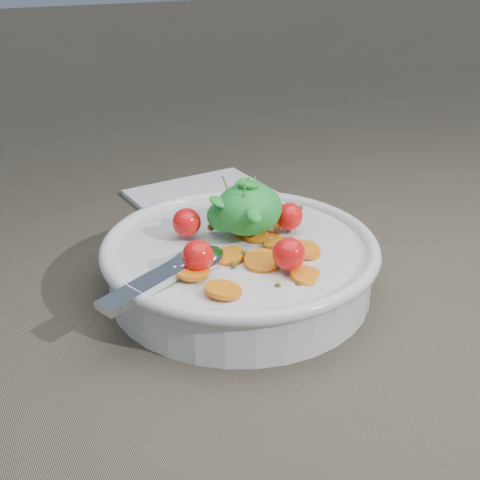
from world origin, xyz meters
name	(u,v)px	position (x,y,z in m)	size (l,w,h in m)	color
ground	(235,285)	(0.00, 0.00, 0.00)	(6.00, 6.00, 0.00)	#685D4A
bowl	(240,261)	(0.00, -0.01, 0.03)	(0.27, 0.25, 0.11)	silver
napkin	(206,198)	(0.07, 0.21, 0.00)	(0.17, 0.15, 0.01)	white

